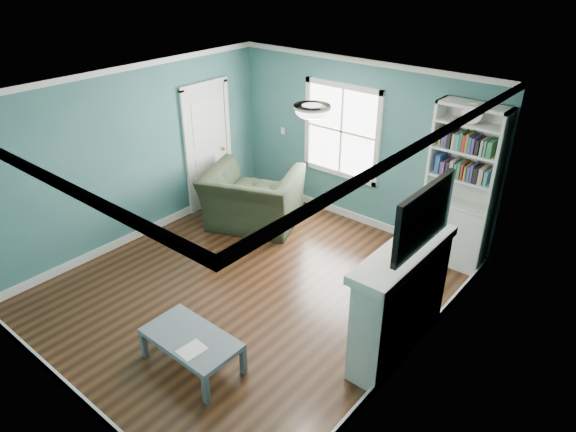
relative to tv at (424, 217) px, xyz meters
The scene contains 13 objects.
floor 2.80m from the tv, behind, with size 5.00×5.00×0.00m, color black.
room_walls 2.21m from the tv, behind, with size 5.00×5.00×5.00m.
trim 2.26m from the tv, behind, with size 4.50×5.00×2.60m.
window 3.40m from the tv, 137.57° to the left, with size 1.40×0.06×1.50m.
bookshelf 2.29m from the tv, 101.57° to the left, with size 0.90×0.35×2.31m.
fireplace 1.10m from the tv, behind, with size 0.44×1.58×1.30m.
tv is the anchor object (origin of this frame).
door 4.63m from the tv, 164.80° to the left, with size 0.12×0.98×2.17m.
ceiling_fixture 1.54m from the tv, behind, with size 0.38×0.38×0.15m.
light_switch 4.38m from the tv, 148.30° to the left, with size 0.08×0.01×0.12m, color white.
recliner 3.68m from the tv, 161.83° to the left, with size 1.42×0.92×1.24m, color black.
coffee_table 2.72m from the tv, 136.14° to the right, with size 1.07×0.59×0.39m.
paper_sheet 2.68m from the tv, 131.09° to the right, with size 0.21×0.27×0.00m, color white.
Camera 1 is at (3.96, -3.98, 4.04)m, focal length 32.00 mm.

